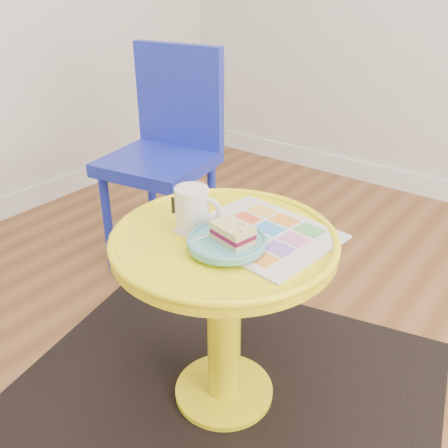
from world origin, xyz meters
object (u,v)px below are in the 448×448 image
Objects in this scene: chair at (167,145)px; plate at (227,243)px; mug at (193,207)px; newspaper at (261,234)px; side_table at (224,287)px.

plate is (0.77, -0.59, 0.06)m from chair.
mug is 0.15m from plate.
newspaper is 0.12m from plate.
chair is (-0.73, 0.55, 0.12)m from side_table.
mug reaches higher than side_table.
newspaper is 2.84× the size of mug.
newspaper is at bearing 9.19° from mug.
plate reaches higher than side_table.
plate is (0.04, -0.05, 0.18)m from side_table.
side_table is 4.71× the size of mug.
newspaper is (0.07, 0.07, 0.17)m from side_table.
chair is at bearing 143.11° from side_table.
side_table is 3.03× the size of plate.
side_table is 0.25m from mug.
side_table is at bearing -128.42° from newspaper.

